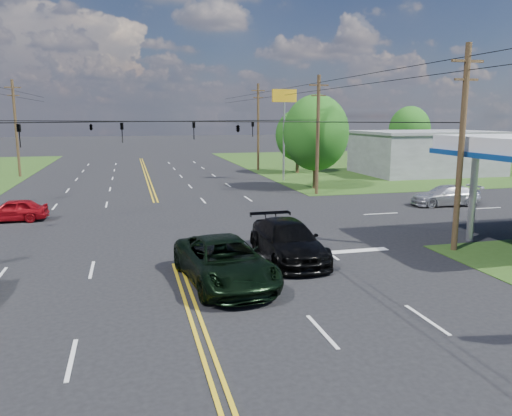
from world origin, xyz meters
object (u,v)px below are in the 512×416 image
object	(u,v)px
tree_right_b	(298,135)
pole_left_far	(16,127)
tree_far_r	(410,130)
suv_black	(288,241)
pole_right_far	(258,126)
pole_ne	(318,134)
pickup_dkgreen	(225,262)
tree_right_a	(316,133)
retail_ne	(425,154)
pole_se	(461,147)

from	to	relation	value
tree_right_b	pole_left_far	bearing A→B (deg)	172.28
tree_far_r	suv_black	bearing A→B (deg)	-127.12
pole_right_far	tree_far_r	size ratio (longest dim) A/B	1.31
tree_far_r	pole_ne	bearing A→B (deg)	-135.00
pole_ne	pickup_dkgreen	bearing A→B (deg)	-119.79
pickup_dkgreen	tree_right_b	bearing A→B (deg)	60.40
pole_left_far	pole_right_far	size ratio (longest dim) A/B	1.00
pole_right_far	pole_left_far	bearing A→B (deg)	180.00
tree_right_b	tree_right_a	bearing A→B (deg)	-101.77
suv_black	pole_ne	bearing A→B (deg)	64.44
retail_ne	tree_right_b	xyz separation A→B (m)	(-13.50, 4.00, 2.02)
pole_right_far	pickup_dkgreen	xyz separation A→B (m)	(-11.46, -39.02, -4.31)
retail_ne	suv_black	distance (m)	38.03
pole_left_far	suv_black	bearing A→B (deg)	-63.93
retail_ne	pole_left_far	distance (m)	43.84
tree_right_b	pickup_dkgreen	xyz separation A→B (m)	(-14.96, -35.02, -3.36)
tree_far_r	suv_black	distance (m)	48.43
pole_left_far	retail_ne	bearing A→B (deg)	-10.54
pole_left_far	pole_right_far	distance (m)	26.00
pole_right_far	tree_far_r	xyz separation A→B (m)	(21.00, 2.00, -0.62)
pole_left_far	suv_black	world-z (taller)	pole_left_far
pole_right_far	tree_right_a	distance (m)	16.03
pole_se	suv_black	bearing A→B (deg)	176.49
pole_left_far	tree_far_r	world-z (taller)	pole_left_far
pole_ne	pickup_dkgreen	distance (m)	23.42
pole_right_far	tree_right_a	bearing A→B (deg)	-86.42
pole_ne	pickup_dkgreen	world-z (taller)	pole_ne
retail_ne	pole_ne	bearing A→B (deg)	-147.09
pole_ne	suv_black	bearing A→B (deg)	-114.95
pickup_dkgreen	retail_ne	bearing A→B (deg)	41.00
retail_ne	suv_black	xyz separation A→B (m)	(-25.14, -28.50, -1.35)
pole_ne	tree_right_a	world-z (taller)	pole_ne
pole_right_far	suv_black	xyz separation A→B (m)	(-8.14, -36.50, -4.31)
pole_se	tree_far_r	world-z (taller)	pole_se
pole_se	tree_right_b	world-z (taller)	pole_se
retail_ne	suv_black	size ratio (longest dim) A/B	2.38
pole_se	tree_far_r	size ratio (longest dim) A/B	1.25
pole_left_far	pickup_dkgreen	xyz separation A→B (m)	(14.54, -39.02, -4.31)
pole_ne	suv_black	xyz separation A→B (m)	(-8.14, -17.50, -4.06)
tree_far_r	pole_left_far	bearing A→B (deg)	-177.56
tree_right_b	suv_black	distance (m)	34.69
retail_ne	suv_black	bearing A→B (deg)	-131.42
tree_right_b	pickup_dkgreen	bearing A→B (deg)	-113.13
pole_se	tree_right_b	distance (m)	33.19
tree_right_a	suv_black	xyz separation A→B (m)	(-9.14, -20.50, -4.01)
retail_ne	tree_far_r	size ratio (longest dim) A/B	1.83
pole_se	tree_far_r	distance (m)	44.30
retail_ne	pole_left_far	xyz separation A→B (m)	(-43.00, 8.00, 2.97)
pole_ne	tree_right_b	size ratio (longest dim) A/B	1.34
pickup_dkgreen	pole_ne	bearing A→B (deg)	53.74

